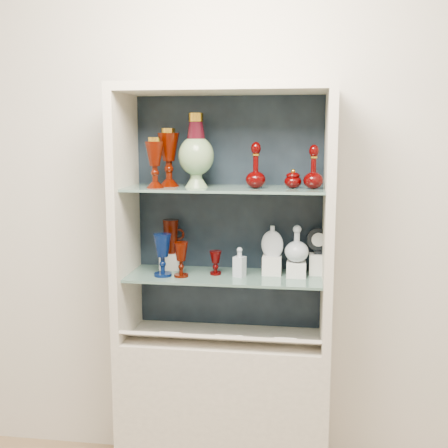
# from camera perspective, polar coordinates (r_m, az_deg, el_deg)

# --- Properties ---
(wall_back) EXTENTS (3.50, 0.02, 2.80)m
(wall_back) POSITION_cam_1_polar(r_m,az_deg,el_deg) (2.82, 0.63, 2.70)
(wall_back) COLOR silver
(wall_back) RESTS_ON ground
(cabinet_base) EXTENTS (1.00, 0.40, 0.75)m
(cabinet_base) POSITION_cam_1_polar(r_m,az_deg,el_deg) (2.91, 0.00, -18.27)
(cabinet_base) COLOR beige
(cabinet_base) RESTS_ON ground
(cabinet_back_panel) EXTENTS (0.98, 0.02, 1.15)m
(cabinet_back_panel) POSITION_cam_1_polar(r_m,az_deg,el_deg) (2.80, 0.55, 1.11)
(cabinet_back_panel) COLOR black
(cabinet_back_panel) RESTS_ON cabinet_base
(cabinet_side_left) EXTENTS (0.04, 0.40, 1.15)m
(cabinet_side_left) POSITION_cam_1_polar(r_m,az_deg,el_deg) (2.73, -10.04, 0.74)
(cabinet_side_left) COLOR beige
(cabinet_side_left) RESTS_ON cabinet_base
(cabinet_side_right) EXTENTS (0.04, 0.40, 1.15)m
(cabinet_side_right) POSITION_cam_1_polar(r_m,az_deg,el_deg) (2.59, 10.56, 0.31)
(cabinet_side_right) COLOR beige
(cabinet_side_right) RESTS_ON cabinet_base
(cabinet_top_cap) EXTENTS (1.00, 0.40, 0.04)m
(cabinet_top_cap) POSITION_cam_1_polar(r_m,az_deg,el_deg) (2.60, 0.00, 13.64)
(cabinet_top_cap) COLOR beige
(cabinet_top_cap) RESTS_ON cabinet_side_left
(shelf_lower) EXTENTS (0.92, 0.34, 0.01)m
(shelf_lower) POSITION_cam_1_polar(r_m,az_deg,el_deg) (2.69, 0.06, -5.32)
(shelf_lower) COLOR slate
(shelf_lower) RESTS_ON cabinet_side_left
(shelf_upper) EXTENTS (0.92, 0.34, 0.01)m
(shelf_upper) POSITION_cam_1_polar(r_m,az_deg,el_deg) (2.62, 0.06, 3.61)
(shelf_upper) COLOR slate
(shelf_upper) RESTS_ON cabinet_side_left
(label_ledge) EXTENTS (0.92, 0.17, 0.09)m
(label_ledge) POSITION_cam_1_polar(r_m,az_deg,el_deg) (2.65, -0.34, -11.56)
(label_ledge) COLOR beige
(label_ledge) RESTS_ON cabinet_base
(label_card_0) EXTENTS (0.10, 0.06, 0.03)m
(label_card_0) POSITION_cam_1_polar(r_m,az_deg,el_deg) (2.62, 6.26, -11.50)
(label_card_0) COLOR white
(label_card_0) RESTS_ON label_ledge
(label_card_1) EXTENTS (0.10, 0.06, 0.03)m
(label_card_1) POSITION_cam_1_polar(r_m,az_deg,el_deg) (2.69, -5.31, -10.96)
(label_card_1) COLOR white
(label_card_1) RESTS_ON label_ledge
(label_card_2) EXTENTS (0.10, 0.06, 0.03)m
(label_card_2) POSITION_cam_1_polar(r_m,az_deg,el_deg) (2.64, 0.83, -11.31)
(label_card_2) COLOR white
(label_card_2) RESTS_ON label_ledge
(label_card_3) EXTENTS (0.10, 0.06, 0.03)m
(label_card_3) POSITION_cam_1_polar(r_m,az_deg,el_deg) (2.64, 0.29, -11.28)
(label_card_3) COLOR white
(label_card_3) RESTS_ON label_ledge
(pedestal_lamp_left) EXTENTS (0.10, 0.10, 0.23)m
(pedestal_lamp_left) POSITION_cam_1_polar(r_m,az_deg,el_deg) (2.60, -7.05, 6.19)
(pedestal_lamp_left) COLOR #400A00
(pedestal_lamp_left) RESTS_ON shelf_upper
(pedestal_lamp_right) EXTENTS (0.12, 0.12, 0.27)m
(pedestal_lamp_right) POSITION_cam_1_polar(r_m,az_deg,el_deg) (2.68, -5.64, 6.74)
(pedestal_lamp_right) COLOR #400A00
(pedestal_lamp_right) RESTS_ON shelf_upper
(enamel_urn) EXTENTS (0.20, 0.20, 0.34)m
(enamel_urn) POSITION_cam_1_polar(r_m,az_deg,el_deg) (2.62, -2.85, 7.47)
(enamel_urn) COLOR #064022
(enamel_urn) RESTS_ON shelf_upper
(ruby_decanter_a) EXTENTS (0.12, 0.12, 0.24)m
(ruby_decanter_a) POSITION_cam_1_polar(r_m,az_deg,el_deg) (2.57, 3.25, 6.26)
(ruby_decanter_a) COLOR #420000
(ruby_decanter_a) RESTS_ON shelf_upper
(ruby_decanter_b) EXTENTS (0.10, 0.10, 0.21)m
(ruby_decanter_b) POSITION_cam_1_polar(r_m,az_deg,el_deg) (2.57, 9.09, 5.88)
(ruby_decanter_b) COLOR #420000
(ruby_decanter_b) RESTS_ON shelf_upper
(lidded_bowl) EXTENTS (0.11, 0.11, 0.09)m
(lidded_bowl) POSITION_cam_1_polar(r_m,az_deg,el_deg) (2.59, 7.02, 4.62)
(lidded_bowl) COLOR #420000
(lidded_bowl) RESTS_ON shelf_upper
(cobalt_goblet) EXTENTS (0.11, 0.11, 0.20)m
(cobalt_goblet) POSITION_cam_1_polar(r_m,az_deg,el_deg) (2.67, -6.26, -3.16)
(cobalt_goblet) COLOR #021346
(cobalt_goblet) RESTS_ON shelf_lower
(ruby_goblet_tall) EXTENTS (0.08, 0.08, 0.17)m
(ruby_goblet_tall) POSITION_cam_1_polar(r_m,az_deg,el_deg) (2.65, -4.39, -3.62)
(ruby_goblet_tall) COLOR #400A00
(ruby_goblet_tall) RESTS_ON shelf_lower
(ruby_goblet_small) EXTENTS (0.08, 0.08, 0.11)m
(ruby_goblet_small) POSITION_cam_1_polar(r_m,az_deg,el_deg) (2.69, -0.87, -3.97)
(ruby_goblet_small) COLOR #420000
(ruby_goblet_small) RESTS_ON shelf_lower
(riser_ruby_pitcher) EXTENTS (0.10, 0.10, 0.08)m
(riser_ruby_pitcher) POSITION_cam_1_polar(r_m,az_deg,el_deg) (2.82, -5.39, -3.73)
(riser_ruby_pitcher) COLOR silver
(riser_ruby_pitcher) RESTS_ON shelf_lower
(ruby_pitcher) EXTENTS (0.15, 0.12, 0.17)m
(ruby_pitcher) POSITION_cam_1_polar(r_m,az_deg,el_deg) (2.80, -5.42, -1.26)
(ruby_pitcher) COLOR #400A00
(ruby_pitcher) RESTS_ON riser_ruby_pitcher
(clear_square_bottle) EXTENTS (0.06, 0.06, 0.14)m
(clear_square_bottle) POSITION_cam_1_polar(r_m,az_deg,el_deg) (2.64, 1.59, -3.88)
(clear_square_bottle) COLOR #AEBBC8
(clear_square_bottle) RESTS_ON shelf_lower
(riser_flat_flask) EXTENTS (0.09, 0.09, 0.09)m
(riser_flat_flask) POSITION_cam_1_polar(r_m,az_deg,el_deg) (2.70, 4.90, -4.18)
(riser_flat_flask) COLOR silver
(riser_flat_flask) RESTS_ON shelf_lower
(flat_flask) EXTENTS (0.11, 0.07, 0.15)m
(flat_flask) POSITION_cam_1_polar(r_m,az_deg,el_deg) (2.68, 4.93, -1.67)
(flat_flask) COLOR silver
(flat_flask) RESTS_ON riser_flat_flask
(riser_clear_round_decanter) EXTENTS (0.09, 0.09, 0.07)m
(riser_clear_round_decanter) POSITION_cam_1_polar(r_m,az_deg,el_deg) (2.68, 7.35, -4.59)
(riser_clear_round_decanter) COLOR silver
(riser_clear_round_decanter) RESTS_ON shelf_lower
(clear_round_decanter) EXTENTS (0.12, 0.12, 0.17)m
(clear_round_decanter) POSITION_cam_1_polar(r_m,az_deg,el_deg) (2.65, 7.41, -2.09)
(clear_round_decanter) COLOR #AEBBC8
(clear_round_decanter) RESTS_ON riser_clear_round_decanter
(riser_cameo_medallion) EXTENTS (0.08, 0.08, 0.10)m
(riser_cameo_medallion) POSITION_cam_1_polar(r_m,az_deg,el_deg) (2.73, 9.50, -4.05)
(riser_cameo_medallion) COLOR silver
(riser_cameo_medallion) RESTS_ON shelf_lower
(cameo_medallion) EXTENTS (0.11, 0.05, 0.13)m
(cameo_medallion) POSITION_cam_1_polar(r_m,az_deg,el_deg) (2.70, 9.56, -1.68)
(cameo_medallion) COLOR black
(cameo_medallion) RESTS_ON riser_cameo_medallion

